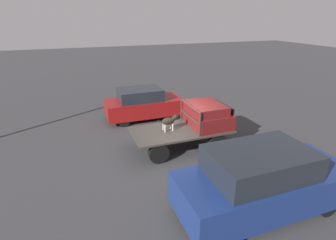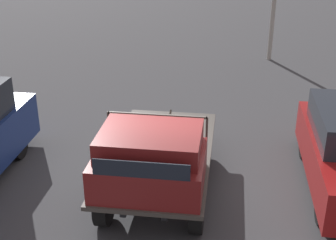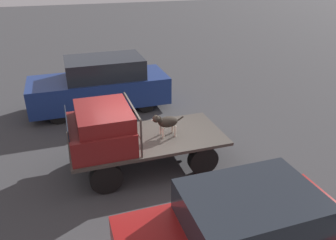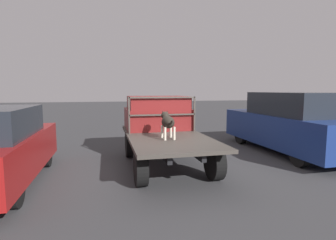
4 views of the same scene
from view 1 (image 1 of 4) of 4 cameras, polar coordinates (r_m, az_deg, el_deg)
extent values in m
plane|color=#38383A|center=(11.24, 2.79, -5.97)|extent=(80.00, 80.00, 0.00)
cylinder|color=black|center=(12.24, 6.75, -1.62)|extent=(0.79, 0.24, 0.79)
cylinder|color=black|center=(10.92, 10.69, -4.89)|extent=(0.79, 0.24, 0.79)
cylinder|color=black|center=(11.40, -4.69, -3.38)|extent=(0.79, 0.24, 0.79)
cylinder|color=black|center=(9.97, -2.02, -7.24)|extent=(0.79, 0.24, 0.79)
cube|color=black|center=(11.23, 2.16, -2.11)|extent=(3.75, 0.10, 0.18)
cube|color=black|center=(10.65, 3.59, -3.54)|extent=(3.75, 0.10, 0.18)
cube|color=#3D3833|center=(10.88, 2.87, -2.19)|extent=(4.07, 1.99, 0.08)
cube|color=maroon|center=(11.25, 8.62, 0.32)|extent=(1.53, 1.87, 0.61)
cube|color=maroon|center=(11.03, 8.24, 2.63)|extent=(1.30, 1.72, 0.37)
cube|color=black|center=(11.47, 12.08, 2.83)|extent=(0.02, 1.54, 0.28)
cube|color=#3D3833|center=(11.61, 2.89, 2.22)|extent=(0.04, 0.04, 0.99)
cube|color=#3D3833|center=(10.06, 6.96, -1.09)|extent=(0.04, 0.04, 0.99)
cube|color=#3D3833|center=(10.66, 4.86, 3.06)|extent=(0.04, 1.83, 0.04)
cube|color=#3D3833|center=(10.82, 4.78, 0.69)|extent=(0.04, 1.83, 0.04)
cylinder|color=beige|center=(10.83, 0.62, -1.17)|extent=(0.06, 0.06, 0.31)
cylinder|color=beige|center=(10.64, 1.04, -1.60)|extent=(0.06, 0.06, 0.31)
cylinder|color=beige|center=(10.72, -1.04, -1.41)|extent=(0.06, 0.06, 0.31)
cylinder|color=beige|center=(10.53, -0.64, -1.85)|extent=(0.06, 0.06, 0.31)
ellipsoid|color=black|center=(10.58, 0.00, -0.26)|extent=(0.53, 0.30, 0.30)
sphere|color=beige|center=(10.65, 0.74, -0.41)|extent=(0.13, 0.13, 0.13)
cylinder|color=black|center=(10.63, 1.15, 0.31)|extent=(0.21, 0.16, 0.20)
sphere|color=black|center=(10.64, 1.65, 0.64)|extent=(0.20, 0.20, 0.20)
cone|color=beige|center=(10.68, 2.06, 0.62)|extent=(0.11, 0.11, 0.11)
cone|color=black|center=(10.65, 1.50, 1.15)|extent=(0.06, 0.08, 0.10)
cone|color=black|center=(10.56, 1.71, 0.95)|extent=(0.06, 0.08, 0.10)
cylinder|color=black|center=(10.47, -1.68, -0.34)|extent=(0.23, 0.04, 0.16)
cylinder|color=black|center=(15.29, -1.38, 3.00)|extent=(0.60, 0.20, 0.60)
cylinder|color=black|center=(13.98, 0.60, 1.16)|extent=(0.60, 0.20, 0.60)
cylinder|color=black|center=(14.72, -10.69, 1.85)|extent=(0.60, 0.20, 0.60)
cylinder|color=black|center=(13.35, -9.55, -0.18)|extent=(0.60, 0.20, 0.60)
cube|color=maroon|center=(14.15, -5.24, 2.91)|extent=(4.06, 1.77, 0.82)
cube|color=#1E232B|center=(13.89, -6.15, 5.58)|extent=(2.23, 1.59, 0.60)
cylinder|color=black|center=(9.75, 23.64, -10.63)|extent=(0.60, 0.20, 0.60)
cylinder|color=black|center=(8.86, 31.39, -15.73)|extent=(0.60, 0.20, 0.60)
cylinder|color=black|center=(8.14, 6.81, -15.68)|extent=(0.60, 0.20, 0.60)
cylinder|color=black|center=(7.05, 13.68, -23.45)|extent=(0.60, 0.20, 0.60)
cube|color=navy|center=(8.06, 20.04, -13.54)|extent=(5.01, 2.01, 0.98)
cube|color=#1E232B|center=(7.48, 19.38, -8.73)|extent=(2.76, 1.81, 0.71)
camera|label=2|loc=(15.91, 30.79, 19.07)|focal=50.00mm
camera|label=3|loc=(17.55, -0.91, 21.23)|focal=35.00mm
camera|label=4|loc=(11.43, -32.78, 1.95)|focal=28.00mm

